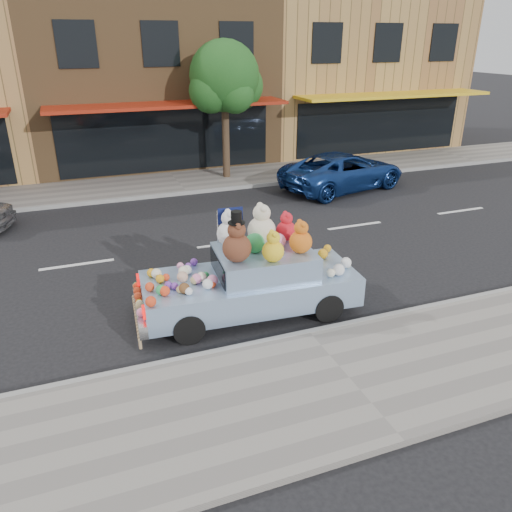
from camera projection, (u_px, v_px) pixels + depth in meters
name	position (u px, v px, depth m)	size (l,w,h in m)	color
ground	(229.00, 243.00, 13.81)	(120.00, 120.00, 0.00)	black
near_sidewalk	(349.00, 380.00, 8.22)	(60.00, 3.00, 0.12)	gray
far_sidewalk	(178.00, 183.00, 19.35)	(60.00, 3.00, 0.12)	gray
near_kerb	(309.00, 334.00, 9.50)	(60.00, 0.12, 0.13)	gray
far_kerb	(187.00, 193.00, 18.06)	(60.00, 0.12, 0.13)	gray
storefront_mid	(146.00, 75.00, 22.59)	(10.00, 9.80, 7.30)	brown
storefront_right	(341.00, 70.00, 25.81)	(10.00, 9.80, 7.30)	#A57E45
street_tree	(225.00, 82.00, 18.58)	(3.00, 2.70, 5.22)	#38281C
car_blue	(343.00, 171.00, 18.49)	(2.26, 4.90, 1.36)	navy
art_car	(251.00, 276.00, 10.08)	(4.60, 2.06, 2.35)	black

